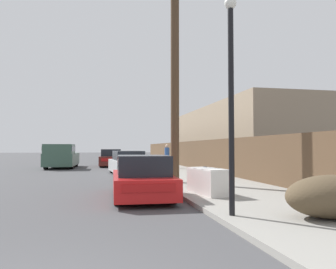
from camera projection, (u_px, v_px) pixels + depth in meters
sidewalk_curb at (156, 166)px, 26.71m from camera, size 4.20×63.00×0.12m
discarded_fridge at (208, 181)px, 10.01m from camera, size 0.89×1.77×0.81m
parked_sports_car_red at (142, 179)px, 9.98m from camera, size 1.85×4.22×1.31m
car_parked_mid at (128, 163)px, 18.76m from camera, size 2.04×4.80×1.36m
car_parked_far at (111, 158)px, 27.25m from camera, size 2.08×4.64×1.42m
pickup_truck at (61, 156)px, 24.73m from camera, size 2.25×5.33×1.80m
utility_pole at (175, 68)px, 13.65m from camera, size 1.80×0.35×9.33m
street_lamp at (231, 87)px, 6.93m from camera, size 0.26×0.26×4.64m
brush_pile at (333, 196)px, 6.57m from camera, size 1.99×1.30×0.86m
wooden_fence at (189, 154)px, 24.10m from camera, size 0.08×37.11×1.90m
building_right_house at (240, 137)px, 26.08m from camera, size 6.00×16.62×4.77m
pedestrian at (167, 156)px, 23.10m from camera, size 0.34×0.34×1.67m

